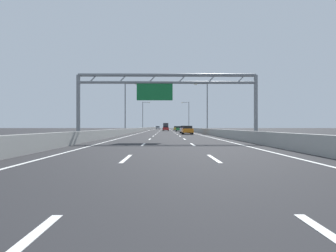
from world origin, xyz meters
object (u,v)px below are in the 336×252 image
at_px(streetlamp_left_mid, 126,105).
at_px(streetlamp_right_mid, 206,105).
at_px(yellow_car, 176,128).
at_px(white_car, 185,129).
at_px(orange_car, 187,130).
at_px(red_car, 166,128).
at_px(blue_car, 166,128).
at_px(silver_car, 158,128).
at_px(green_car, 179,129).
at_px(box_truck, 166,126).
at_px(streetlamp_left_far, 143,114).
at_px(streetlamp_right_far, 188,114).
at_px(sign_gantry, 166,89).

relative_size(streetlamp_left_mid, streetlamp_right_mid, 1.00).
bearing_deg(yellow_car, white_car, -89.65).
height_order(orange_car, white_car, white_car).
bearing_deg(red_car, streetlamp_left_mid, -103.87).
bearing_deg(white_car, orange_car, -90.96).
bearing_deg(blue_car, orange_car, -85.88).
distance_m(silver_car, green_car, 61.03).
xyz_separation_m(red_car, box_truck, (0.10, 53.24, 0.87)).
bearing_deg(streetlamp_left_far, streetlamp_right_far, 0.00).
xyz_separation_m(streetlamp_right_mid, red_car, (-7.51, 30.04, -4.65)).
bearing_deg(streetlamp_right_mid, white_car, 139.81).
relative_size(green_car, orange_car, 1.02).
bearing_deg(yellow_car, blue_car, 122.41).
height_order(streetlamp_left_mid, green_car, streetlamp_left_mid).
xyz_separation_m(streetlamp_right_far, white_car, (-3.78, -38.57, -4.63)).
xyz_separation_m(green_car, orange_car, (0.04, -26.56, 0.01)).
relative_size(sign_gantry, green_car, 3.91).
distance_m(yellow_car, box_truck, 44.02).
bearing_deg(sign_gantry, green_car, 85.63).
height_order(green_car, red_car, red_car).
bearing_deg(streetlamp_right_far, red_car, -122.65).
bearing_deg(streetlamp_right_mid, streetlamp_right_far, 90.00).
relative_size(streetlamp_right_mid, streetlamp_right_far, 1.00).
height_order(sign_gantry, green_car, sign_gantry).
relative_size(streetlamp_right_mid, orange_car, 2.19).
distance_m(orange_car, yellow_car, 44.76).
bearing_deg(box_truck, green_car, -86.82).
bearing_deg(yellow_car, streetlamp_left_far, 167.79).
relative_size(streetlamp_right_far, silver_car, 2.10).
relative_size(white_car, box_truck, 0.52).
bearing_deg(streetlamp_left_far, yellow_car, -12.21).
xyz_separation_m(streetlamp_right_far, red_car, (-7.51, -11.73, -4.65)).
bearing_deg(sign_gantry, streetlamp_right_mid, 73.98).
xyz_separation_m(streetlamp_left_mid, streetlamp_right_mid, (14.93, 0.00, 0.00)).
distance_m(streetlamp_left_mid, streetlamp_right_mid, 14.93).
height_order(streetlamp_left_mid, silver_car, streetlamp_left_mid).
distance_m(streetlamp_left_mid, streetlamp_right_far, 44.35).
distance_m(streetlamp_left_far, box_truck, 42.36).
height_order(streetlamp_left_mid, orange_car, streetlamp_left_mid).
xyz_separation_m(streetlamp_left_mid, yellow_car, (10.93, 39.40, -4.67)).
relative_size(sign_gantry, white_car, 3.90).
xyz_separation_m(streetlamp_left_mid, red_car, (7.42, 30.04, -4.65)).
xyz_separation_m(silver_car, green_car, (7.21, -60.61, -0.01)).
height_order(streetlamp_right_far, blue_car, streetlamp_right_far).
distance_m(silver_car, box_truck, 4.14).
relative_size(streetlamp_left_far, yellow_car, 2.19).
height_order(streetlamp_right_far, red_car, streetlamp_right_far).
distance_m(silver_car, blue_car, 37.00).
relative_size(sign_gantry, blue_car, 3.96).
relative_size(streetlamp_left_mid, yellow_car, 2.19).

